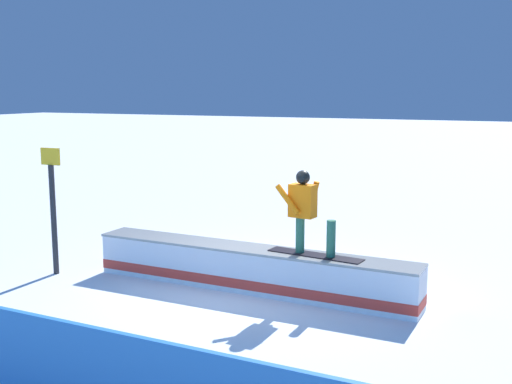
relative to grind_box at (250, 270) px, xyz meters
name	(u,v)px	position (x,y,z in m)	size (l,w,h in m)	color
ground_plane	(250,289)	(0.00, 0.00, -0.33)	(120.00, 120.00, 0.00)	white
grind_box	(250,270)	(0.00, 0.00, 0.00)	(5.69, 0.85, 0.72)	white
snowboarder	(306,210)	(-0.98, 0.02, 1.10)	(1.58, 0.49, 1.33)	black
safety_fence	(41,373)	(0.00, 4.80, 0.26)	(13.99, 0.06, 1.17)	#2E80DD
trail_marker	(53,208)	(3.57, 0.61, 0.88)	(0.40, 0.10, 2.27)	#262628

